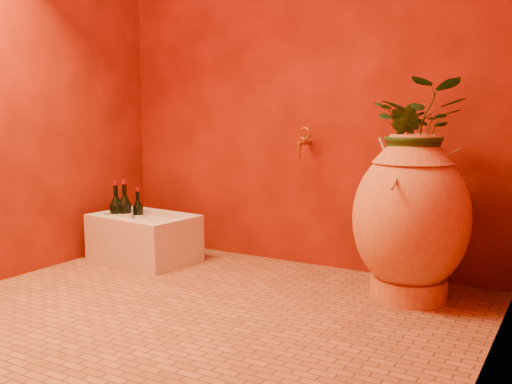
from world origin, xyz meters
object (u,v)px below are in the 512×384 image
Objects in this scene: wine_bottle_c at (125,216)px; wall_tap at (303,141)px; wine_bottle_b at (117,216)px; wine_bottle_a at (138,217)px; amphora at (411,218)px; stone_basin at (144,239)px.

wall_tap is at bearing 22.00° from wine_bottle_c.
wine_bottle_c reaches higher than wine_bottle_b.
wine_bottle_a is at bearing 84.09° from wine_bottle_c.
wine_bottle_b is (-1.80, -0.18, -0.13)m from amphora.
wine_bottle_a is 0.84× the size of wine_bottle_b.
wine_bottle_b reaches higher than stone_basin.
wine_bottle_a is at bearing 63.16° from wine_bottle_b.
amphora is at bearing 5.14° from wine_bottle_c.
wine_bottle_c is at bearing -95.91° from wine_bottle_a.
amphora is 4.64× the size of wall_tap.
wine_bottle_c is 1.98× the size of wall_tap.
wall_tap is at bearing 16.88° from wine_bottle_a.
amphora is 0.84m from wall_tap.
wine_bottle_a is 0.82× the size of wine_bottle_c.
wine_bottle_b is at bearing -174.37° from amphora.
amphora is 1.82m from wine_bottle_b.
wine_bottle_c is (-0.01, -0.11, 0.02)m from wine_bottle_a.
amphora is 2.34× the size of wine_bottle_c.
amphora is at bearing 1.65° from wine_bottle_a.
wine_bottle_a is at bearing 149.87° from stone_basin.
wine_bottle_c is (0.05, 0.02, 0.00)m from wine_bottle_b.
stone_basin is 2.30× the size of wine_bottle_a.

